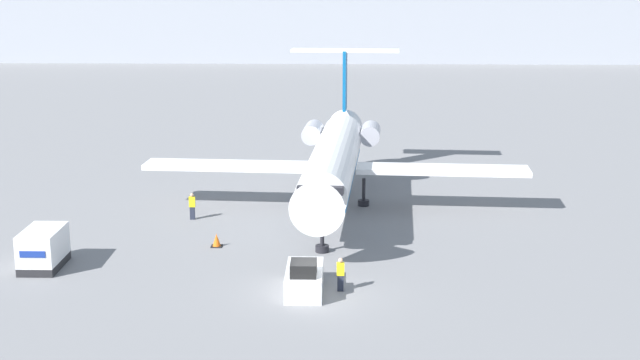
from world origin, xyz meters
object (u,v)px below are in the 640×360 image
pushback_tug (304,278)px  worker_near_tug (340,274)px  worker_by_wing (192,206)px  airplane_main (334,158)px  luggage_cart (43,249)px  traffic_cone_left (217,240)px

pushback_tug → worker_near_tug: bearing=5.2°
pushback_tug → worker_by_wing: pushback_tug is taller
airplane_main → luggage_cart: size_ratio=7.75×
worker_near_tug → traffic_cone_left: 10.50m
worker_near_tug → traffic_cone_left: bearing=135.4°
worker_near_tug → worker_by_wing: (-9.89, 13.22, 0.00)m
airplane_main → worker_by_wing: size_ratio=14.89×
airplane_main → pushback_tug: 16.82m
pushback_tug → worker_by_wing: bearing=120.9°
pushback_tug → worker_near_tug: pushback_tug is taller
airplane_main → worker_near_tug: (0.49, -16.35, -2.61)m
airplane_main → worker_near_tug: bearing=-88.3°
pushback_tug → traffic_cone_left: (-5.60, 7.53, -0.34)m
worker_near_tug → luggage_cart: bearing=168.8°
worker_by_wing → traffic_cone_left: (2.42, -5.86, -0.56)m
pushback_tug → worker_near_tug: 1.88m
luggage_cart → worker_by_wing: (6.67, 9.94, -0.16)m
airplane_main → worker_near_tug: size_ratio=14.95×
luggage_cart → worker_by_wing: size_ratio=1.92×
airplane_main → luggage_cart: 20.87m
pushback_tug → luggage_cart: 15.10m
worker_near_tug → worker_by_wing: size_ratio=1.00×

